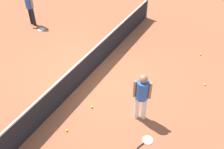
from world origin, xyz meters
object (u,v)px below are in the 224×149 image
object	(u,v)px
tennis_racket_far_player	(41,29)
tennis_ball_by_net	(200,54)
tennis_racket_near_player	(147,141)
player_near_side	(142,94)
player_far_side	(29,4)
tennis_ball_near_player	(67,130)
tennis_ball_baseline	(205,85)
tennis_ball_midcourt	(92,107)

from	to	relation	value
tennis_racket_far_player	tennis_ball_by_net	size ratio (longest dim) A/B	9.16
tennis_racket_near_player	tennis_racket_far_player	distance (m)	7.37
player_near_side	player_far_side	xyz separation A→B (m)	(2.64, 6.76, 0.00)
tennis_racket_near_player	tennis_racket_far_player	bearing A→B (deg)	65.12
tennis_racket_far_player	tennis_ball_near_player	bearing A→B (deg)	-131.23
tennis_racket_far_player	tennis_ball_baseline	distance (m)	7.49
player_far_side	tennis_ball_near_player	xyz separation A→B (m)	(-4.17, -5.14, -0.98)
tennis_ball_by_net	tennis_ball_baseline	bearing A→B (deg)	-159.74
player_near_side	tennis_racket_near_player	world-z (taller)	player_near_side
tennis_racket_near_player	tennis_ball_by_net	size ratio (longest dim) A/B	9.19
tennis_racket_far_player	tennis_ball_near_player	xyz separation A→B (m)	(-3.96, -4.52, 0.02)
tennis_racket_near_player	tennis_ball_near_player	world-z (taller)	tennis_ball_near_player
tennis_racket_near_player	tennis_ball_near_player	distance (m)	2.33
player_near_side	tennis_racket_far_player	bearing A→B (deg)	68.42
player_near_side	tennis_ball_near_player	bearing A→B (deg)	133.46
player_near_side	player_far_side	size ratio (longest dim) A/B	1.00
tennis_ball_near_player	tennis_ball_by_net	bearing A→B (deg)	-22.54
tennis_racket_near_player	tennis_ball_midcourt	size ratio (longest dim) A/B	9.19
tennis_racket_far_player	tennis_racket_near_player	bearing A→B (deg)	-114.88
tennis_ball_near_player	tennis_ball_baseline	xyz separation A→B (m)	(3.98, -2.97, 0.00)
tennis_racket_far_player	tennis_ball_midcourt	distance (m)	5.44
player_near_side	tennis_racket_far_player	size ratio (longest dim) A/B	2.81
tennis_ball_near_player	tennis_ball_baseline	distance (m)	4.96
player_far_side	tennis_racket_near_player	world-z (taller)	player_far_side
tennis_racket_far_player	tennis_ball_by_net	xyz separation A→B (m)	(1.70, -6.87, 0.02)
tennis_racket_near_player	tennis_ball_by_net	xyz separation A→B (m)	(4.80, -0.18, 0.02)
player_far_side	tennis_ball_baseline	world-z (taller)	player_far_side
tennis_ball_by_net	tennis_ball_baseline	xyz separation A→B (m)	(-1.68, -0.62, 0.00)
tennis_ball_baseline	player_near_side	bearing A→B (deg)	151.03
tennis_ball_by_net	tennis_ball_baseline	world-z (taller)	same
tennis_ball_baseline	tennis_racket_far_player	bearing A→B (deg)	90.11
player_near_side	tennis_ball_midcourt	distance (m)	1.82
tennis_racket_far_player	tennis_ball_near_player	world-z (taller)	tennis_ball_near_player
tennis_ball_near_player	tennis_ball_midcourt	world-z (taller)	same
tennis_ball_near_player	tennis_ball_baseline	bearing A→B (deg)	-36.77
tennis_racket_near_player	tennis_ball_baseline	xyz separation A→B (m)	(3.12, -0.80, 0.02)
tennis_racket_near_player	tennis_ball_baseline	size ratio (longest dim) A/B	9.19
tennis_ball_midcourt	tennis_ball_baseline	world-z (taller)	same
tennis_ball_near_player	tennis_ball_midcourt	size ratio (longest dim) A/B	1.00
player_near_side	tennis_ball_baseline	bearing A→B (deg)	-28.97
tennis_racket_near_player	tennis_ball_by_net	world-z (taller)	tennis_ball_by_net
tennis_ball_near_player	tennis_ball_by_net	world-z (taller)	same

